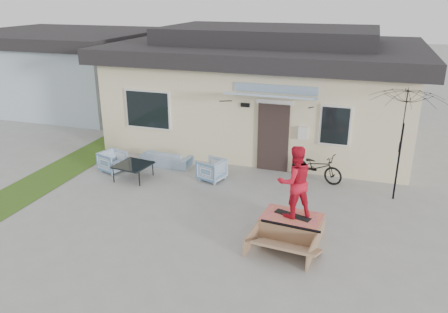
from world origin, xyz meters
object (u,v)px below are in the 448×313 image
(armchair_right, at_px, (212,169))
(patio_umbrella, at_px, (402,137))
(loveseat, at_px, (167,156))
(skateboard, at_px, (293,215))
(skater, at_px, (295,180))
(armchair_left, at_px, (113,160))
(skate_ramp, at_px, (291,225))
(bicycle, at_px, (317,164))
(coffee_table, at_px, (133,172))

(armchair_right, xyz_separation_m, patio_umbrella, (5.06, 0.31, 1.40))
(loveseat, bearing_deg, armchair_right, 161.09)
(skateboard, xyz_separation_m, skater, (0.00, 0.00, 0.86))
(armchair_left, relative_size, patio_umbrella, 0.32)
(armchair_right, bearing_deg, loveseat, -94.68)
(loveseat, distance_m, skate_ramp, 5.49)
(bicycle, relative_size, skateboard, 1.88)
(bicycle, xyz_separation_m, skateboard, (-0.13, -3.27, -0.04))
(coffee_table, xyz_separation_m, patio_umbrella, (7.28, 0.96, 1.52))
(bicycle, bearing_deg, loveseat, 111.85)
(armchair_right, relative_size, bicycle, 0.44)
(armchair_right, distance_m, bicycle, 3.07)
(coffee_table, height_order, skate_ramp, coffee_table)
(armchair_left, height_order, skateboard, armchair_left)
(skateboard, bearing_deg, armchair_right, 157.41)
(skate_ramp, bearing_deg, armchair_right, 144.51)
(armchair_right, distance_m, skate_ramp, 3.67)
(bicycle, bearing_deg, armchair_left, 120.27)
(loveseat, relative_size, armchair_right, 2.33)
(armchair_left, relative_size, skateboard, 0.82)
(bicycle, distance_m, skater, 3.37)
(skateboard, bearing_deg, loveseat, 163.93)
(armchair_left, bearing_deg, bicycle, -61.39)
(armchair_left, xyz_separation_m, coffee_table, (0.91, -0.35, -0.12))
(armchair_right, bearing_deg, bicycle, 123.75)
(armchair_right, relative_size, skater, 0.42)
(loveseat, bearing_deg, coffee_table, 72.88)
(coffee_table, bearing_deg, skate_ramp, -19.16)
(patio_umbrella, bearing_deg, loveseat, 176.93)
(armchair_left, bearing_deg, patio_umbrella, -68.59)
(bicycle, xyz_separation_m, skate_ramp, (-0.14, -3.32, -0.29))
(bicycle, relative_size, skate_ramp, 0.91)
(coffee_table, bearing_deg, skateboard, -18.70)
(armchair_right, height_order, skater, skater)
(skater, bearing_deg, armchair_right, -72.75)
(armchair_right, distance_m, coffee_table, 2.32)
(armchair_right, bearing_deg, skateboard, 66.13)
(patio_umbrella, distance_m, skate_ramp, 3.85)
(armchair_left, relative_size, bicycle, 0.44)
(loveseat, relative_size, skate_ramp, 0.93)
(armchair_right, relative_size, coffee_table, 0.75)
(patio_umbrella, bearing_deg, armchair_left, -175.73)
(coffee_table, height_order, patio_umbrella, patio_umbrella)
(skate_ramp, bearing_deg, coffee_table, 166.01)
(coffee_table, xyz_separation_m, bicycle, (5.15, 1.58, 0.28))
(coffee_table, relative_size, bicycle, 0.58)
(loveseat, height_order, bicycle, bicycle)
(armchair_left, height_order, bicycle, bicycle)
(loveseat, xyz_separation_m, skateboard, (4.55, -3.02, 0.15))
(armchair_left, xyz_separation_m, skate_ramp, (5.91, -2.09, -0.13))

